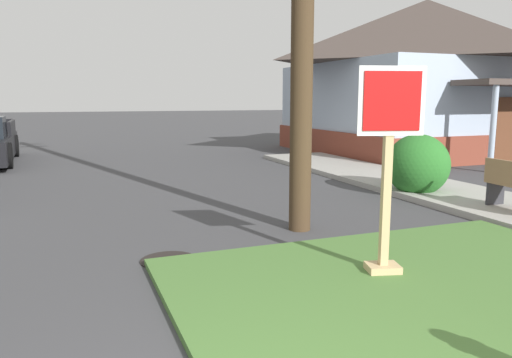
{
  "coord_description": "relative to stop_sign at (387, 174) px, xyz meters",
  "views": [
    {
      "loc": [
        -0.92,
        -1.74,
        2.0
      ],
      "look_at": [
        1.34,
        4.08,
        0.97
      ],
      "focal_mm": 34.24,
      "sensor_mm": 36.0,
      "label": 1
    }
  ],
  "objects": [
    {
      "name": "corner_house",
      "position": [
        9.48,
        10.85,
        1.7
      ],
      "size": [
        8.78,
        9.43,
        5.62
      ],
      "color": "brown",
      "rests_on": "ground"
    },
    {
      "name": "grass_corner_patch",
      "position": [
        0.22,
        -1.35,
        -1.15
      ],
      "size": [
        5.33,
        5.54,
        0.08
      ],
      "primitive_type": "cube",
      "color": "#477033",
      "rests_on": "ground"
    },
    {
      "name": "shrub_by_curb",
      "position": [
        3.54,
        3.77,
        -0.55
      ],
      "size": [
        1.3,
        1.3,
        1.29
      ],
      "primitive_type": "ellipsoid",
      "color": "#286926",
      "rests_on": "ground"
    },
    {
      "name": "stop_sign",
      "position": [
        0.0,
        0.0,
        0.0
      ],
      "size": [
        0.71,
        0.37,
        2.26
      ],
      "color": "tan",
      "rests_on": "grass_corner_patch"
    },
    {
      "name": "sidewalk_strip",
      "position": [
        4.09,
        2.74,
        -1.13
      ],
      "size": [
        2.2,
        16.37,
        0.12
      ],
      "primitive_type": "cube",
      "color": "#9E9B93",
      "rests_on": "ground"
    },
    {
      "name": "manhole_cover",
      "position": [
        -2.14,
        1.48,
        -1.18
      ],
      "size": [
        0.7,
        0.7,
        0.02
      ],
      "primitive_type": "cylinder",
      "color": "black",
      "rests_on": "ground"
    }
  ]
}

